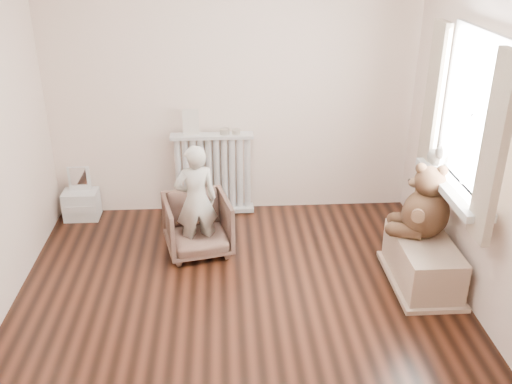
{
  "coord_description": "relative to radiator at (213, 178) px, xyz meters",
  "views": [
    {
      "loc": [
        -0.1,
        -3.63,
        2.71
      ],
      "look_at": [
        0.15,
        0.45,
        0.8
      ],
      "focal_mm": 40.0,
      "sensor_mm": 36.0,
      "label": 1
    }
  ],
  "objects": [
    {
      "name": "toy_bench",
      "position": [
        1.73,
        -1.38,
        -0.19
      ],
      "size": [
        0.44,
        0.83,
        0.39
      ],
      "primitive_type": "cube",
      "color": "tan",
      "rests_on": "floor"
    },
    {
      "name": "back_wall",
      "position": [
        0.21,
        0.12,
        0.91
      ],
      "size": [
        3.6,
        0.02,
        2.6
      ],
      "primitive_type": "cube",
      "color": "white",
      "rests_on": "ground"
    },
    {
      "name": "teddy_bear",
      "position": [
        1.74,
        -1.27,
        0.28
      ],
      "size": [
        0.61,
        0.54,
        0.62
      ],
      "primitive_type": null,
      "rotation": [
        0.0,
        0.0,
        -0.36
      ],
      "color": "#3A2416",
      "rests_on": "toy_bench"
    },
    {
      "name": "window_sill",
      "position": [
        1.88,
        -1.38,
        0.48
      ],
      "size": [
        0.22,
        1.1,
        0.06
      ],
      "primitive_type": "cube",
      "color": "silver",
      "rests_on": "right_wall"
    },
    {
      "name": "toy_vanity",
      "position": [
        -1.34,
        -0.03,
        -0.11
      ],
      "size": [
        0.34,
        0.24,
        0.54
      ],
      "primitive_type": "cube",
      "color": "silver",
      "rests_on": "floor"
    },
    {
      "name": "tin_a",
      "position": [
        0.13,
        0.0,
        0.5
      ],
      "size": [
        0.09,
        0.09,
        0.06
      ],
      "primitive_type": "cylinder",
      "color": "#A59E8C",
      "rests_on": "radiator"
    },
    {
      "name": "tin_b",
      "position": [
        0.24,
        0.0,
        0.49
      ],
      "size": [
        0.08,
        0.08,
        0.05
      ],
      "primitive_type": "cylinder",
      "color": "#A59E8C",
      "rests_on": "radiator"
    },
    {
      "name": "paper_doll",
      "position": [
        -0.2,
        0.0,
        0.6
      ],
      "size": [
        0.16,
        0.01,
        0.26
      ],
      "primitive_type": "cube",
      "color": "beige",
      "rests_on": "radiator"
    },
    {
      "name": "curtain_right",
      "position": [
        1.86,
        -0.81,
        1.0
      ],
      "size": [
        0.06,
        0.26,
        1.3
      ],
      "primitive_type": "cube",
      "color": "#B9A88E",
      "rests_on": "right_wall"
    },
    {
      "name": "armchair",
      "position": [
        -0.14,
        -0.76,
        -0.13
      ],
      "size": [
        0.67,
        0.69,
        0.53
      ],
      "primitive_type": "imported",
      "rotation": [
        0.0,
        0.0,
        0.22
      ],
      "color": "brown",
      "rests_on": "floor"
    },
    {
      "name": "floor",
      "position": [
        0.21,
        -1.68,
        -0.39
      ],
      "size": [
        3.6,
        3.6,
        0.01
      ],
      "primitive_type": "cube",
      "color": "black",
      "rests_on": "ground"
    },
    {
      "name": "child",
      "position": [
        -0.14,
        -0.81,
        0.14
      ],
      "size": [
        0.42,
        0.32,
        1.03
      ],
      "primitive_type": "imported",
      "rotation": [
        0.0,
        0.0,
        3.36
      ],
      "color": "beige",
      "rests_on": "armchair"
    },
    {
      "name": "radiator",
      "position": [
        0.0,
        0.0,
        0.0
      ],
      "size": [
        0.81,
        0.15,
        0.86
      ],
      "primitive_type": "cube",
      "color": "silver",
      "rests_on": "floor"
    },
    {
      "name": "window",
      "position": [
        1.97,
        -1.38,
        1.06
      ],
      "size": [
        0.03,
        0.9,
        1.1
      ],
      "primitive_type": "cube",
      "color": "white",
      "rests_on": "right_wall"
    },
    {
      "name": "plush_cat",
      "position": [
        1.87,
        -1.03,
        0.61
      ],
      "size": [
        0.21,
        0.28,
        0.21
      ],
      "primitive_type": null,
      "rotation": [
        0.0,
        0.0,
        0.24
      ],
      "color": "gray",
      "rests_on": "window_sill"
    },
    {
      "name": "front_wall",
      "position": [
        0.21,
        -3.48,
        0.91
      ],
      "size": [
        3.6,
        0.02,
        2.6
      ],
      "primitive_type": "cube",
      "color": "white",
      "rests_on": "ground"
    },
    {
      "name": "curtain_left",
      "position": [
        1.86,
        -1.95,
        1.0
      ],
      "size": [
        0.06,
        0.26,
        1.3
      ],
      "primitive_type": "cube",
      "color": "#B9A88E",
      "rests_on": "right_wall"
    },
    {
      "name": "right_wall",
      "position": [
        2.01,
        -1.68,
        0.91
      ],
      "size": [
        0.02,
        3.6,
        2.6
      ],
      "primitive_type": "cube",
      "color": "white",
      "rests_on": "ground"
    }
  ]
}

